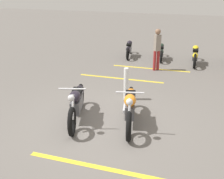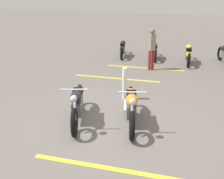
{
  "view_description": "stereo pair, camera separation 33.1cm",
  "coord_description": "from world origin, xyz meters",
  "px_view_note": "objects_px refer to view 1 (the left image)",
  "views": [
    {
      "loc": [
        -5.52,
        -2.52,
        3.17
      ],
      "look_at": [
        0.69,
        0.0,
        0.65
      ],
      "focal_mm": 43.66,
      "sensor_mm": 36.0,
      "label": 1
    },
    {
      "loc": [
        -5.64,
        -2.21,
        3.17
      ],
      "look_at": [
        0.69,
        0.0,
        0.65
      ],
      "focal_mm": 43.66,
      "sensor_mm": 36.0,
      "label": 2
    }
  ],
  "objects_px": {
    "bollard_post": "(126,84)",
    "bystander_secondary": "(157,48)",
    "motorcycle_bright_foreground": "(130,106)",
    "motorcycle_dark_foreground": "(77,102)",
    "motorcycle_row_right": "(129,49)",
    "motorcycle_row_center": "(161,51)",
    "motorcycle_row_left": "(195,55)"
  },
  "relations": [
    {
      "from": "motorcycle_dark_foreground",
      "to": "motorcycle_row_left",
      "type": "height_order",
      "value": "motorcycle_dark_foreground"
    },
    {
      "from": "motorcycle_bright_foreground",
      "to": "motorcycle_dark_foreground",
      "type": "bearing_deg",
      "value": -94.5
    },
    {
      "from": "motorcycle_dark_foreground",
      "to": "motorcycle_row_center",
      "type": "relative_size",
      "value": 1.13
    },
    {
      "from": "motorcycle_bright_foreground",
      "to": "motorcycle_row_center",
      "type": "xyz_separation_m",
      "value": [
        6.54,
        0.68,
        -0.07
      ]
    },
    {
      "from": "motorcycle_dark_foreground",
      "to": "motorcycle_row_right",
      "type": "height_order",
      "value": "motorcycle_dark_foreground"
    },
    {
      "from": "motorcycle_row_right",
      "to": "bollard_post",
      "type": "distance_m",
      "value": 5.37
    },
    {
      "from": "motorcycle_dark_foreground",
      "to": "bollard_post",
      "type": "relative_size",
      "value": 2.17
    },
    {
      "from": "bollard_post",
      "to": "bystander_secondary",
      "type": "bearing_deg",
      "value": -1.81
    },
    {
      "from": "bollard_post",
      "to": "motorcycle_row_right",
      "type": "bearing_deg",
      "value": 17.77
    },
    {
      "from": "bystander_secondary",
      "to": "motorcycle_row_center",
      "type": "bearing_deg",
      "value": 139.39
    },
    {
      "from": "motorcycle_row_center",
      "to": "motorcycle_bright_foreground",
      "type": "bearing_deg",
      "value": 172.76
    },
    {
      "from": "motorcycle_bright_foreground",
      "to": "motorcycle_row_left",
      "type": "bearing_deg",
      "value": 155.37
    },
    {
      "from": "motorcycle_row_right",
      "to": "bystander_secondary",
      "type": "height_order",
      "value": "bystander_secondary"
    },
    {
      "from": "motorcycle_bright_foreground",
      "to": "motorcycle_row_right",
      "type": "bearing_deg",
      "value": -177.77
    },
    {
      "from": "motorcycle_bright_foreground",
      "to": "bollard_post",
      "type": "distance_m",
      "value": 1.51
    },
    {
      "from": "motorcycle_row_center",
      "to": "bollard_post",
      "type": "relative_size",
      "value": 1.92
    },
    {
      "from": "motorcycle_dark_foreground",
      "to": "bollard_post",
      "type": "bearing_deg",
      "value": 135.42
    },
    {
      "from": "motorcycle_bright_foreground",
      "to": "motorcycle_dark_foreground",
      "type": "xyz_separation_m",
      "value": [
        -0.29,
        1.32,
        0.0
      ]
    },
    {
      "from": "motorcycle_bright_foreground",
      "to": "motorcycle_row_center",
      "type": "bearing_deg",
      "value": 169.2
    },
    {
      "from": "motorcycle_dark_foreground",
      "to": "motorcycle_bright_foreground",
      "type": "bearing_deg",
      "value": 81.25
    },
    {
      "from": "motorcycle_bright_foreground",
      "to": "bollard_post",
      "type": "bearing_deg",
      "value": -173.68
    },
    {
      "from": "motorcycle_dark_foreground",
      "to": "bystander_secondary",
      "type": "bearing_deg",
      "value": 149.66
    },
    {
      "from": "motorcycle_row_left",
      "to": "motorcycle_row_right",
      "type": "height_order",
      "value": "motorcycle_row_left"
    },
    {
      "from": "motorcycle_dark_foreground",
      "to": "motorcycle_row_center",
      "type": "height_order",
      "value": "motorcycle_dark_foreground"
    },
    {
      "from": "motorcycle_row_left",
      "to": "bollard_post",
      "type": "height_order",
      "value": "bollard_post"
    },
    {
      "from": "motorcycle_row_left",
      "to": "motorcycle_row_right",
      "type": "bearing_deg",
      "value": 79.56
    },
    {
      "from": "motorcycle_row_center",
      "to": "bystander_secondary",
      "type": "relative_size",
      "value": 1.13
    },
    {
      "from": "motorcycle_row_right",
      "to": "bollard_post",
      "type": "relative_size",
      "value": 1.98
    },
    {
      "from": "motorcycle_bright_foreground",
      "to": "motorcycle_row_left",
      "type": "distance_m",
      "value": 6.32
    },
    {
      "from": "bollard_post",
      "to": "motorcycle_dark_foreground",
      "type": "bearing_deg",
      "value": 156.36
    },
    {
      "from": "motorcycle_row_right",
      "to": "motorcycle_dark_foreground",
      "type": "bearing_deg",
      "value": 174.38
    },
    {
      "from": "motorcycle_row_left",
      "to": "bystander_secondary",
      "type": "distance_m",
      "value": 2.06
    }
  ]
}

